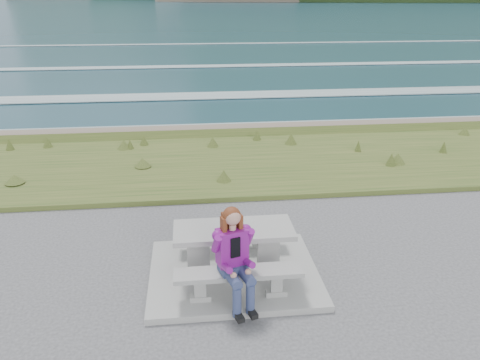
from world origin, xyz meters
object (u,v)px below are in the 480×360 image
object	(u,v)px
picnic_table	(234,238)
bench_seaward	(230,230)
seated_woman	(236,272)
bench_landward	(239,277)

from	to	relation	value
picnic_table	bench_seaward	size ratio (longest dim) A/B	1.00
picnic_table	seated_woman	distance (m)	0.83
bench_landward	seated_woman	size ratio (longest dim) A/B	1.27
picnic_table	bench_landward	xyz separation A→B (m)	(0.00, -0.70, -0.23)
picnic_table	seated_woman	xyz separation A→B (m)	(-0.04, -0.83, -0.06)
picnic_table	bench_seaward	xyz separation A→B (m)	(0.00, 0.70, -0.23)
picnic_table	bench_seaward	bearing A→B (deg)	90.00
seated_woman	picnic_table	bearing A→B (deg)	70.58
seated_woman	bench_seaward	bearing A→B (deg)	71.95
bench_landward	seated_woman	xyz separation A→B (m)	(-0.04, -0.13, 0.17)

